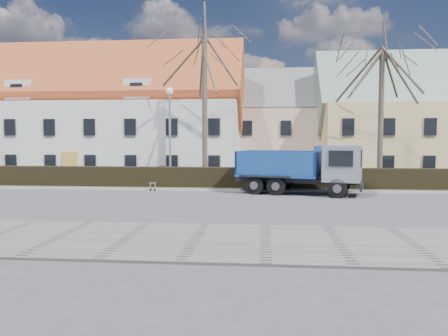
# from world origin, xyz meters

# --- Properties ---
(ground) EXTENTS (120.00, 120.00, 0.00)m
(ground) POSITION_xyz_m (0.00, 0.00, 0.00)
(ground) COLOR #48484B
(sidewalk_near) EXTENTS (80.00, 5.00, 0.08)m
(sidewalk_near) POSITION_xyz_m (0.00, -8.50, 0.04)
(sidewalk_near) COLOR gray
(sidewalk_near) RESTS_ON ground
(curb_far) EXTENTS (80.00, 0.30, 0.12)m
(curb_far) POSITION_xyz_m (0.00, 4.60, 0.06)
(curb_far) COLOR #A2A09C
(curb_far) RESTS_ON ground
(grass_strip) EXTENTS (80.00, 3.00, 0.10)m
(grass_strip) POSITION_xyz_m (0.00, 6.20, 0.05)
(grass_strip) COLOR #3A4325
(grass_strip) RESTS_ON ground
(hedge) EXTENTS (60.00, 0.90, 1.30)m
(hedge) POSITION_xyz_m (0.00, 6.00, 0.65)
(hedge) COLOR black
(hedge) RESTS_ON ground
(building_white) EXTENTS (26.80, 10.80, 9.50)m
(building_white) POSITION_xyz_m (-13.00, 16.00, 4.75)
(building_white) COLOR silver
(building_white) RESTS_ON ground
(building_pink) EXTENTS (10.80, 8.80, 8.00)m
(building_pink) POSITION_xyz_m (4.00, 20.00, 4.00)
(building_pink) COLOR #D1AA93
(building_pink) RESTS_ON ground
(building_yellow) EXTENTS (18.80, 10.80, 8.50)m
(building_yellow) POSITION_xyz_m (16.00, 17.00, 4.25)
(building_yellow) COLOR #DBBB78
(building_yellow) RESTS_ON ground
(tree_1) EXTENTS (9.20, 9.20, 12.65)m
(tree_1) POSITION_xyz_m (-2.00, 8.50, 6.33)
(tree_1) COLOR #483D32
(tree_1) RESTS_ON ground
(tree_2) EXTENTS (8.00, 8.00, 11.00)m
(tree_2) POSITION_xyz_m (10.00, 8.50, 5.50)
(tree_2) COLOR #483D32
(tree_2) RESTS_ON ground
(dump_truck) EXTENTS (7.88, 4.54, 2.97)m
(dump_truck) POSITION_xyz_m (3.96, 3.80, 1.49)
(dump_truck) COLOR navy
(dump_truck) RESTS_ON ground
(streetlight) EXTENTS (0.53, 0.53, 6.72)m
(streetlight) POSITION_xyz_m (-4.16, 7.00, 3.36)
(streetlight) COLOR #929A9F
(streetlight) RESTS_ON ground
(cart_frame) EXTENTS (0.67, 0.44, 0.57)m
(cart_frame) POSITION_xyz_m (-4.87, 4.31, 0.28)
(cart_frame) COLOR silver
(cart_frame) RESTS_ON ground
(parked_car_a) EXTENTS (4.01, 2.81, 1.27)m
(parked_car_a) POSITION_xyz_m (-5.04, 10.07, 0.63)
(parked_car_a) COLOR #2A2831
(parked_car_a) RESTS_ON ground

